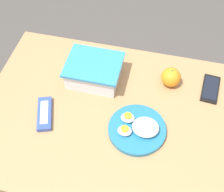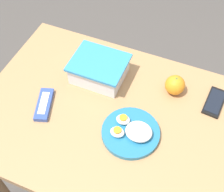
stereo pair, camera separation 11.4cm
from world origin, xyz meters
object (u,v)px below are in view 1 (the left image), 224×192
(orange_fruit, at_px, (171,77))
(candy_bar, at_px, (45,114))
(food_container, at_px, (94,72))
(cell_phone, at_px, (210,89))
(rice_plate, at_px, (138,128))

(orange_fruit, xyz_separation_m, candy_bar, (-0.42, -0.25, -0.03))
(orange_fruit, bearing_deg, food_container, -171.91)
(food_container, bearing_deg, orange_fruit, 8.09)
(food_container, xyz_separation_m, cell_phone, (0.45, 0.05, -0.03))
(food_container, height_order, orange_fruit, food_container)
(rice_plate, bearing_deg, food_container, 136.53)
(rice_plate, distance_m, cell_phone, 0.34)
(rice_plate, bearing_deg, cell_phone, 45.81)
(rice_plate, relative_size, candy_bar, 1.36)
(cell_phone, bearing_deg, candy_bar, -156.03)
(orange_fruit, distance_m, cell_phone, 0.16)
(candy_bar, relative_size, cell_phone, 1.07)
(orange_fruit, height_order, rice_plate, orange_fruit)
(food_container, xyz_separation_m, rice_plate, (0.21, -0.20, -0.02))
(rice_plate, bearing_deg, orange_fruit, 71.05)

